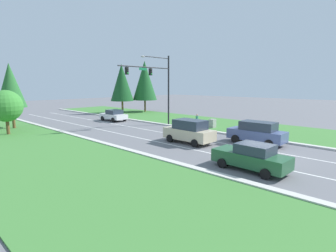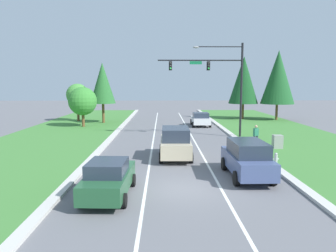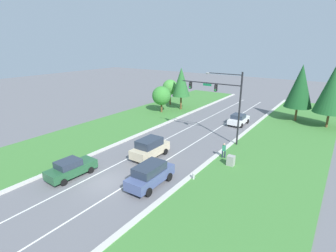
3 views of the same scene
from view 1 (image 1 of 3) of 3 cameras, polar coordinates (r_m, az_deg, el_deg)
ground_plane at (r=20.21m, az=19.21°, el=-6.18°), size 160.00×160.00×0.00m
curb_strip_right at (r=25.33m, az=24.52°, el=-3.28°), size 0.50×90.00×0.15m
curb_strip_left at (r=15.41m, az=10.35°, el=-10.28°), size 0.50×90.00×0.15m
grass_verge_right at (r=30.28m, az=27.78°, el=-1.67°), size 10.00×90.00×0.08m
grass_verge_left at (r=11.69m, az=-4.55°, el=-16.85°), size 10.00×90.00×0.08m
lane_stripe_inner_left at (r=18.63m, az=16.90°, el=-7.33°), size 0.14×81.00×0.01m
lane_stripe_inner_right at (r=21.82m, az=21.17°, el=-5.16°), size 0.14×81.00×0.01m
traffic_signal_mast at (r=31.70m, az=-2.54°, el=10.07°), size 7.75×0.41×8.60m
white_sedan at (r=37.78m, az=-11.74°, el=2.32°), size 2.16×4.21×1.59m
forest_sedan at (r=16.62m, az=17.69°, el=-6.42°), size 2.12×4.59×1.65m
champagne_suv at (r=23.15m, az=4.65°, el=-1.12°), size 2.17×4.59×2.07m
slate_blue_suv at (r=23.86m, az=18.78°, el=-1.33°), size 2.11×4.81×1.98m
utility_cabinet at (r=31.18m, az=9.66°, el=0.49°), size 0.70×0.60×1.09m
pedestrian at (r=30.82m, az=6.33°, el=1.20°), size 0.43×0.34×1.69m
fire_hydrant at (r=27.52m, az=15.49°, el=-1.28°), size 0.34×0.20×0.70m
conifer_near_right_tree at (r=48.79m, az=-5.10°, el=9.82°), size 4.42×4.42×9.33m
conifer_far_right_tree at (r=46.94m, az=-10.02°, el=9.31°), size 4.00×4.00×8.63m
oak_far_left_tree at (r=31.10m, az=-31.83°, el=3.72°), size 3.21×3.21×4.58m
conifer_mid_left_tree at (r=35.04m, az=-31.10°, el=7.56°), size 3.14×3.14×7.52m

